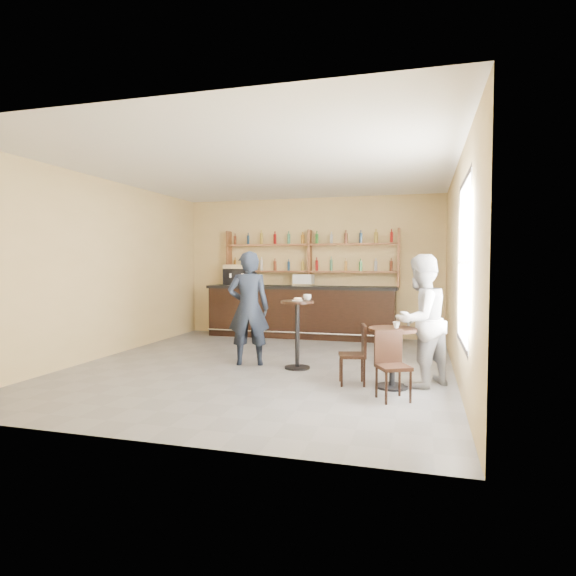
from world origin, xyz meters
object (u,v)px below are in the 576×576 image
(pastry_case, at_px, (304,280))
(man_main, at_px, (249,308))
(bar_counter, at_px, (300,312))
(pedestal_table, at_px, (297,335))
(espresso_machine, at_px, (240,275))
(cafe_table, at_px, (392,358))
(chair_west, at_px, (352,354))
(patron_second, at_px, (421,321))
(chair_south, at_px, (393,366))

(pastry_case, height_order, man_main, man_main)
(bar_counter, bearing_deg, pedestal_table, -76.75)
(espresso_machine, height_order, cafe_table, espresso_machine)
(man_main, bearing_deg, pedestal_table, 156.98)
(chair_west, bearing_deg, bar_counter, -169.21)
(pastry_case, relative_size, pedestal_table, 0.41)
(pedestal_table, xyz_separation_m, patron_second, (1.90, -0.60, 0.36))
(man_main, bearing_deg, cafe_table, 141.78)
(patron_second, bearing_deg, espresso_machine, -92.88)
(pedestal_table, bearing_deg, bar_counter, 103.25)
(man_main, bearing_deg, chair_south, 130.83)
(chair_west, bearing_deg, pastry_case, -170.11)
(pedestal_table, height_order, man_main, man_main)
(espresso_machine, distance_m, chair_south, 6.06)
(pedestal_table, xyz_separation_m, cafe_table, (1.54, -0.82, -0.14))
(pastry_case, xyz_separation_m, chair_west, (1.67, -3.95, -0.89))
(bar_counter, relative_size, cafe_table, 5.30)
(chair_south, bearing_deg, cafe_table, 67.90)
(man_main, xyz_separation_m, chair_west, (1.85, -0.84, -0.53))
(pedestal_table, distance_m, patron_second, 2.03)
(chair_west, distance_m, chair_south, 0.88)
(espresso_machine, xyz_separation_m, pastry_case, (1.55, 0.00, -0.11))
(pastry_case, bearing_deg, man_main, -86.92)
(pedestal_table, bearing_deg, espresso_machine, 124.91)
(cafe_table, bearing_deg, pastry_case, 118.99)
(pastry_case, xyz_separation_m, man_main, (-0.18, -3.11, -0.36))
(bar_counter, xyz_separation_m, man_main, (-0.11, -3.11, 0.36))
(cafe_table, bearing_deg, espresso_machine, 133.25)
(pastry_case, xyz_separation_m, cafe_table, (2.22, -4.00, -0.90))
(espresso_machine, relative_size, cafe_table, 0.83)
(pastry_case, bearing_deg, bar_counter, -173.60)
(pastry_case, relative_size, cafe_table, 0.54)
(bar_counter, relative_size, chair_south, 5.12)
(bar_counter, bearing_deg, cafe_table, -60.22)
(espresso_machine, distance_m, pedestal_table, 3.98)
(chair_south, bearing_deg, espresso_machine, 102.78)
(espresso_machine, distance_m, patron_second, 5.62)
(bar_counter, xyz_separation_m, espresso_machine, (-1.47, 0.00, 0.83))
(espresso_machine, bearing_deg, pedestal_table, -51.34)
(cafe_table, relative_size, chair_west, 0.98)
(chair_south, bearing_deg, pedestal_table, 111.45)
(pastry_case, relative_size, man_main, 0.24)
(patron_second, bearing_deg, pastry_case, -106.07)
(espresso_machine, height_order, pastry_case, espresso_machine)
(bar_counter, bearing_deg, pastry_case, 0.00)
(pastry_case, height_order, pedestal_table, pastry_case)
(bar_counter, distance_m, chair_west, 4.32)
(man_main, distance_m, cafe_table, 2.61)
(pedestal_table, relative_size, patron_second, 0.60)
(espresso_machine, bearing_deg, pastry_case, 3.75)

